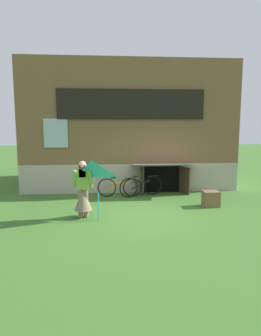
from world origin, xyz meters
name	(u,v)px	position (x,y,z in m)	size (l,w,h in m)	color
ground_plane	(140,215)	(0.00, 0.00, 0.00)	(60.00, 60.00, 0.00)	#3D6B28
log_house	(127,126)	(0.00, 5.32, 2.62)	(8.72, 5.75, 5.24)	#ADA393
person	(83,194)	(-1.68, -0.11, 0.71)	(0.61, 0.53, 1.67)	#7F6B51
kite	(92,175)	(-1.39, -0.63, 1.35)	(0.98, 0.94, 1.66)	#2DB2CC
bicycle_black	(141,186)	(0.32, 2.36, 0.39)	(1.68, 0.64, 0.80)	black
bicycle_yellow	(119,187)	(-0.50, 2.36, 0.37)	(1.66, 0.13, 0.76)	black
wooden_crate	(211,199)	(2.47, 0.76, 0.26)	(0.51, 0.44, 0.52)	brown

